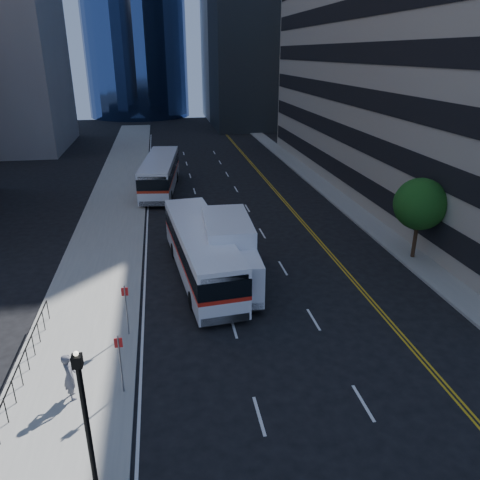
{
  "coord_description": "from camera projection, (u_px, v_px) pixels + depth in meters",
  "views": [
    {
      "loc": [
        -6.42,
        -17.04,
        12.25
      ],
      "look_at": [
        -2.48,
        6.13,
        2.8
      ],
      "focal_mm": 35.0,
      "sensor_mm": 36.0,
      "label": 1
    }
  ],
  "objects": [
    {
      "name": "ground",
      "position": [
        317.0,
        344.0,
        21.16
      ],
      "size": [
        160.0,
        160.0,
        0.0
      ],
      "primitive_type": "plane",
      "color": "black",
      "rests_on": "ground"
    },
    {
      "name": "sidewalk_west",
      "position": [
        118.0,
        197.0,
        42.36
      ],
      "size": [
        5.0,
        90.0,
        0.15
      ],
      "primitive_type": "cube",
      "color": "gray",
      "rests_on": "ground"
    },
    {
      "name": "sidewalk_east",
      "position": [
        324.0,
        187.0,
        45.39
      ],
      "size": [
        2.0,
        90.0,
        0.15
      ],
      "primitive_type": "cube",
      "color": "gray",
      "rests_on": "ground"
    },
    {
      "name": "street_tree",
      "position": [
        420.0,
        204.0,
        28.51
      ],
      "size": [
        3.2,
        3.2,
        5.1
      ],
      "color": "#332114",
      "rests_on": "sidewalk_east"
    },
    {
      "name": "lamp_post",
      "position": [
        85.0,
        414.0,
        13.25
      ],
      "size": [
        0.28,
        0.28,
        4.56
      ],
      "color": "black",
      "rests_on": "sidewalk_west"
    },
    {
      "name": "bus_front",
      "position": [
        201.0,
        251.0,
        26.85
      ],
      "size": [
        3.76,
        12.01,
        3.05
      ],
      "rotation": [
        0.0,
        0.0,
        0.1
      ],
      "color": "white",
      "rests_on": "ground"
    },
    {
      "name": "bus_rear",
      "position": [
        160.0,
        173.0,
        43.95
      ],
      "size": [
        3.99,
        12.26,
        3.11
      ],
      "rotation": [
        0.0,
        0.0,
        -0.11
      ],
      "color": "white",
      "rests_on": "ground"
    },
    {
      "name": "box_truck",
      "position": [
        230.0,
        253.0,
        25.98
      ],
      "size": [
        2.8,
        7.52,
        3.57
      ],
      "rotation": [
        0.0,
        0.0,
        -0.03
      ],
      "color": "white",
      "rests_on": "ground"
    },
    {
      "name": "pedestrian",
      "position": [
        70.0,
        376.0,
        17.32
      ],
      "size": [
        0.68,
        0.81,
        1.9
      ],
      "primitive_type": "imported",
      "rotation": [
        0.0,
        0.0,
        1.96
      ],
      "color": "#57575F",
      "rests_on": "sidewalk_west"
    }
  ]
}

